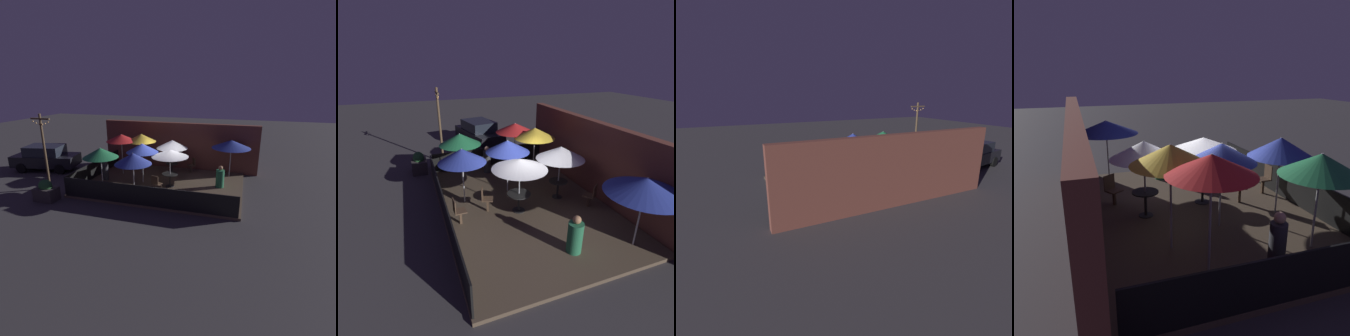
# 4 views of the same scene
# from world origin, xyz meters

# --- Properties ---
(ground_plane) EXTENTS (60.00, 60.00, 0.00)m
(ground_plane) POSITION_xyz_m (0.00, 0.00, 0.00)
(ground_plane) COLOR #383538
(patio_deck) EXTENTS (8.48, 5.97, 0.12)m
(patio_deck) POSITION_xyz_m (0.00, 0.00, 0.06)
(patio_deck) COLOR brown
(patio_deck) RESTS_ON ground_plane
(building_wall) EXTENTS (10.08, 0.36, 3.04)m
(building_wall) POSITION_xyz_m (0.00, 3.21, 1.52)
(building_wall) COLOR brown
(building_wall) RESTS_ON ground_plane
(fence_front) EXTENTS (8.28, 0.05, 0.95)m
(fence_front) POSITION_xyz_m (0.00, -2.94, 0.59)
(fence_front) COLOR black
(fence_front) RESTS_ON patio_deck
(fence_side_left) EXTENTS (0.05, 5.77, 0.95)m
(fence_side_left) POSITION_xyz_m (-4.19, 0.00, 0.59)
(fence_side_left) COLOR black
(fence_side_left) RESTS_ON patio_deck
(patio_umbrella_0) EXTENTS (1.85, 1.85, 2.13)m
(patio_umbrella_0) POSITION_xyz_m (0.05, 1.53, 2.01)
(patio_umbrella_0) COLOR #B2B2B7
(patio_umbrella_0) RESTS_ON patio_deck
(patio_umbrella_1) EXTENTS (1.96, 1.96, 2.02)m
(patio_umbrella_1) POSITION_xyz_m (0.45, -0.32, 1.96)
(patio_umbrella_1) COLOR #B2B2B7
(patio_umbrella_1) RESTS_ON patio_deck
(patio_umbrella_2) EXTENTS (1.79, 1.79, 2.17)m
(patio_umbrella_2) POSITION_xyz_m (-0.88, -2.03, 2.02)
(patio_umbrella_2) COLOR #B2B2B7
(patio_umbrella_2) RESTS_ON patio_deck
(patio_umbrella_3) EXTENTS (2.23, 2.23, 2.20)m
(patio_umbrella_3) POSITION_xyz_m (3.41, 2.16, 2.09)
(patio_umbrella_3) COLOR #B2B2B7
(patio_umbrella_3) RESTS_ON patio_deck
(patio_umbrella_4) EXTENTS (1.80, 1.80, 2.22)m
(patio_umbrella_4) POSITION_xyz_m (-2.78, -1.72, 2.09)
(patio_umbrella_4) COLOR #B2B2B7
(patio_umbrella_4) RESTS_ON patio_deck
(patio_umbrella_5) EXTENTS (1.79, 1.79, 2.45)m
(patio_umbrella_5) POSITION_xyz_m (-2.88, 0.87, 2.35)
(patio_umbrella_5) COLOR #B2B2B7
(patio_umbrella_5) RESTS_ON patio_deck
(patio_umbrella_6) EXTENTS (1.76, 1.76, 2.21)m
(patio_umbrella_6) POSITION_xyz_m (-1.16, -0.15, 2.09)
(patio_umbrella_6) COLOR #B2B2B7
(patio_umbrella_6) RESTS_ON patio_deck
(patio_umbrella_7) EXTENTS (1.77, 1.77, 2.43)m
(patio_umbrella_7) POSITION_xyz_m (-1.81, 1.35, 2.32)
(patio_umbrella_7) COLOR #B2B2B7
(patio_umbrella_7) RESTS_ON patio_deck
(dining_table_0) EXTENTS (0.73, 0.73, 0.72)m
(dining_table_0) POSITION_xyz_m (0.05, 1.53, 0.68)
(dining_table_0) COLOR black
(dining_table_0) RESTS_ON patio_deck
(dining_table_1) EXTENTS (0.85, 0.85, 0.71)m
(dining_table_1) POSITION_xyz_m (0.45, -0.32, 0.68)
(dining_table_1) COLOR black
(dining_table_1) RESTS_ON patio_deck
(patio_chair_0) EXTENTS (0.41, 0.41, 0.95)m
(patio_chair_0) POSITION_xyz_m (0.53, -2.54, 0.64)
(patio_chair_0) COLOR #4C3828
(patio_chair_0) RESTS_ON patio_deck
(patio_chair_1) EXTENTS (0.51, 0.51, 0.96)m
(patio_chair_1) POSITION_xyz_m (0.07, -1.45, 0.65)
(patio_chair_1) COLOR #4C3828
(patio_chair_1) RESTS_ON patio_deck
(patio_chair_2) EXTENTS (0.56, 0.56, 0.91)m
(patio_chair_2) POSITION_xyz_m (1.14, 2.31, 0.62)
(patio_chair_2) COLOR #4C3828
(patio_chair_2) RESTS_ON patio_deck
(patron_0) EXTENTS (0.61, 0.61, 1.19)m
(patron_0) POSITION_xyz_m (3.04, 0.31, 0.63)
(patron_0) COLOR #236642
(patron_0) RESTS_ON patio_deck
(patron_1) EXTENTS (0.47, 0.47, 1.32)m
(patron_1) POSITION_xyz_m (-3.37, -0.37, 0.72)
(patron_1) COLOR #333338
(patron_1) RESTS_ON patio_deck
(planter_box) EXTENTS (1.03, 0.72, 1.06)m
(planter_box) POSITION_xyz_m (-4.84, -3.47, 0.46)
(planter_box) COLOR #332D2D
(planter_box) RESTS_ON ground_plane
(light_post) EXTENTS (1.10, 0.12, 3.98)m
(light_post) POSITION_xyz_m (-5.74, -2.18, 2.22)
(light_post) COLOR brown
(light_post) RESTS_ON ground_plane
(parked_car_0) EXTENTS (4.29, 2.47, 1.62)m
(parked_car_0) POSITION_xyz_m (-8.16, 0.51, 0.84)
(parked_car_0) COLOR black
(parked_car_0) RESTS_ON ground_plane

